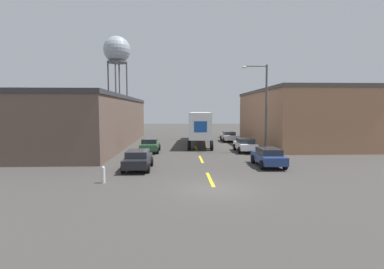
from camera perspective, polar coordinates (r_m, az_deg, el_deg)
ground_plane at (r=16.55m, az=4.32°, el=-10.32°), size 160.00×160.00×0.00m
road_centerline at (r=26.29m, az=1.73°, el=-4.72°), size 0.20×19.13×0.01m
warehouse_left at (r=38.56m, az=-18.06°, el=2.47°), size 8.84×28.80×5.95m
warehouse_right at (r=40.94m, az=19.39°, el=3.19°), size 10.96×20.34×6.86m
semi_truck at (r=38.61m, az=1.60°, el=1.88°), size 3.73×15.65×4.01m
parked_car_right_mid at (r=31.31m, az=10.08°, el=-1.90°), size 1.93×4.20×1.40m
parked_car_left_far at (r=30.89m, az=-7.99°, el=-1.97°), size 1.93×4.20×1.40m
parked_car_right_near at (r=23.59m, az=14.34°, el=-4.10°), size 1.93×4.20×1.40m
parked_car_right_far at (r=41.28m, az=7.01°, el=-0.31°), size 1.93×4.20×1.40m
parked_car_left_near at (r=22.00m, az=-10.24°, el=-4.65°), size 1.93×4.20×1.40m
water_tower at (r=64.71m, az=-14.11°, el=15.11°), size 5.40×5.40×19.24m
street_lamp at (r=30.73m, az=13.42°, el=5.95°), size 2.65×0.32×8.76m
fire_hydrant at (r=18.46m, az=-16.54°, el=-7.34°), size 0.22×0.22×1.00m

